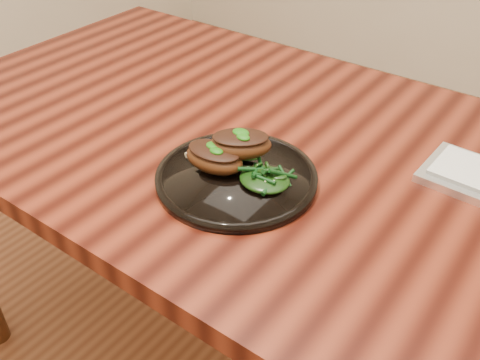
% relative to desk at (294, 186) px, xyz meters
% --- Properties ---
extents(desk, '(1.60, 0.80, 0.75)m').
position_rel_desk_xyz_m(desk, '(0.00, 0.00, 0.00)').
color(desk, black).
rests_on(desk, ground).
extents(plate, '(0.27, 0.27, 0.02)m').
position_rel_desk_xyz_m(plate, '(-0.03, -0.14, 0.09)').
color(plate, black).
rests_on(plate, desk).
extents(lamb_chop_front, '(0.11, 0.08, 0.05)m').
position_rel_desk_xyz_m(lamb_chop_front, '(-0.07, -0.15, 0.12)').
color(lamb_chop_front, '#44200D').
rests_on(lamb_chop_front, plate).
extents(lamb_chop_back, '(0.12, 0.11, 0.05)m').
position_rel_desk_xyz_m(lamb_chop_back, '(-0.04, -0.12, 0.14)').
color(lamb_chop_back, '#44200D').
rests_on(lamb_chop_back, plate).
extents(herb_smear, '(0.08, 0.05, 0.00)m').
position_rel_desk_xyz_m(herb_smear, '(-0.06, -0.08, 0.10)').
color(herb_smear, '#0D4907').
rests_on(herb_smear, plate).
extents(greens_heap, '(0.08, 0.08, 0.03)m').
position_rel_desk_xyz_m(greens_heap, '(0.02, -0.14, 0.11)').
color(greens_heap, black).
rests_on(greens_heap, plate).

